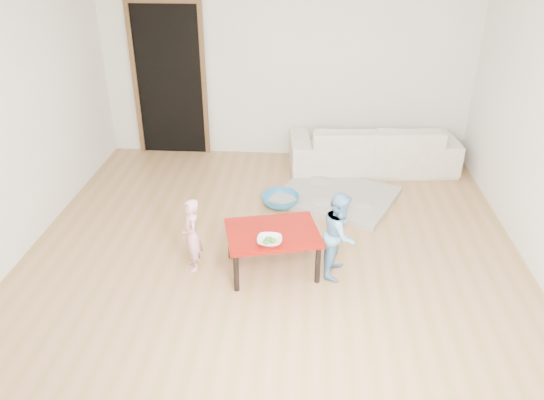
# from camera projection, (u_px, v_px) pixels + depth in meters

# --- Properties ---
(floor) EXTENTS (5.00, 5.00, 0.01)m
(floor) POSITION_uv_depth(u_px,v_px,m) (273.00, 246.00, 5.48)
(floor) COLOR #9E7C44
(floor) RESTS_ON ground
(back_wall) EXTENTS (5.00, 0.02, 2.60)m
(back_wall) POSITION_uv_depth(u_px,v_px,m) (286.00, 63.00, 7.08)
(back_wall) COLOR white
(back_wall) RESTS_ON floor
(left_wall) EXTENTS (0.02, 5.00, 2.60)m
(left_wall) POSITION_uv_depth(u_px,v_px,m) (11.00, 121.00, 5.03)
(left_wall) COLOR white
(left_wall) RESTS_ON floor
(doorway) EXTENTS (1.02, 0.08, 2.11)m
(doorway) POSITION_uv_depth(u_px,v_px,m) (170.00, 81.00, 7.29)
(doorway) COLOR brown
(doorway) RESTS_ON back_wall
(sofa) EXTENTS (2.25, 1.06, 0.64)m
(sofa) POSITION_uv_depth(u_px,v_px,m) (373.00, 146.00, 7.06)
(sofa) COLOR white
(sofa) RESTS_ON floor
(cushion) EXTENTS (0.51, 0.48, 0.11)m
(cushion) POSITION_uv_depth(u_px,v_px,m) (344.00, 139.00, 6.87)
(cushion) COLOR #CA6D16
(cushion) RESTS_ON sofa
(red_table) EXTENTS (0.98, 0.82, 0.43)m
(red_table) POSITION_uv_depth(u_px,v_px,m) (273.00, 251.00, 5.03)
(red_table) COLOR maroon
(red_table) RESTS_ON floor
(bowl) EXTENTS (0.22, 0.22, 0.06)m
(bowl) POSITION_uv_depth(u_px,v_px,m) (270.00, 241.00, 4.73)
(bowl) COLOR white
(bowl) RESTS_ON red_table
(broccoli) EXTENTS (0.12, 0.12, 0.06)m
(broccoli) POSITION_uv_depth(u_px,v_px,m) (270.00, 241.00, 4.73)
(broccoli) COLOR #2D5919
(broccoli) RESTS_ON red_table
(child_pink) EXTENTS (0.26, 0.31, 0.73)m
(child_pink) POSITION_uv_depth(u_px,v_px,m) (192.00, 235.00, 4.98)
(child_pink) COLOR pink
(child_pink) RESTS_ON floor
(child_blue) EXTENTS (0.40, 0.47, 0.84)m
(child_blue) POSITION_uv_depth(u_px,v_px,m) (340.00, 234.00, 4.89)
(child_blue) COLOR #65B9EC
(child_blue) RESTS_ON floor
(basin) EXTENTS (0.44, 0.44, 0.14)m
(basin) POSITION_uv_depth(u_px,v_px,m) (280.00, 200.00, 6.24)
(basin) COLOR teal
(basin) RESTS_ON floor
(blanket) EXTENTS (1.65, 1.54, 0.07)m
(blanket) POSITION_uv_depth(u_px,v_px,m) (336.00, 196.00, 6.42)
(blanket) COLOR #A8A294
(blanket) RESTS_ON floor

